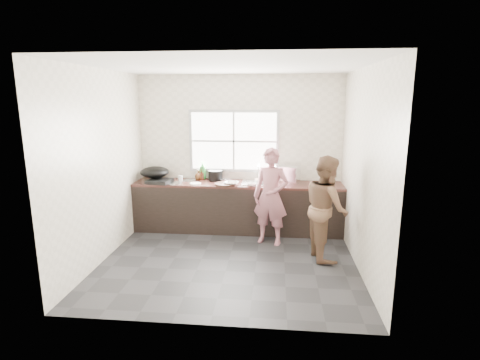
# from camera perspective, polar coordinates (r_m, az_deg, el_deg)

# --- Properties ---
(floor) EXTENTS (3.60, 3.20, 0.01)m
(floor) POSITION_cam_1_polar(r_m,az_deg,el_deg) (5.54, -1.71, -12.16)
(floor) COLOR #242427
(floor) RESTS_ON ground
(ceiling) EXTENTS (3.60, 3.20, 0.01)m
(ceiling) POSITION_cam_1_polar(r_m,az_deg,el_deg) (5.06, -1.92, 17.02)
(ceiling) COLOR silver
(ceiling) RESTS_ON wall_back
(wall_back) EXTENTS (3.60, 0.01, 2.70)m
(wall_back) POSITION_cam_1_polar(r_m,az_deg,el_deg) (6.70, -0.07, 4.26)
(wall_back) COLOR beige
(wall_back) RESTS_ON ground
(wall_left) EXTENTS (0.01, 3.20, 2.70)m
(wall_left) POSITION_cam_1_polar(r_m,az_deg,el_deg) (5.65, -20.30, 1.97)
(wall_left) COLOR beige
(wall_left) RESTS_ON ground
(wall_right) EXTENTS (0.01, 3.20, 2.70)m
(wall_right) POSITION_cam_1_polar(r_m,az_deg,el_deg) (5.22, 18.26, 1.32)
(wall_right) COLOR beige
(wall_right) RESTS_ON ground
(wall_front) EXTENTS (3.60, 0.01, 2.70)m
(wall_front) POSITION_cam_1_polar(r_m,az_deg,el_deg) (3.58, -5.07, -2.93)
(wall_front) COLOR silver
(wall_front) RESTS_ON ground
(cabinet) EXTENTS (3.60, 0.62, 0.82)m
(cabinet) POSITION_cam_1_polar(r_m,az_deg,el_deg) (6.60, -0.33, -4.24)
(cabinet) COLOR black
(cabinet) RESTS_ON floor
(countertop) EXTENTS (3.60, 0.64, 0.04)m
(countertop) POSITION_cam_1_polar(r_m,az_deg,el_deg) (6.49, -0.34, -0.60)
(countertop) COLOR #391C17
(countertop) RESTS_ON cabinet
(sink) EXTENTS (0.55, 0.45, 0.02)m
(sink) POSITION_cam_1_polar(r_m,az_deg,el_deg) (6.46, 2.75, -0.45)
(sink) COLOR silver
(sink) RESTS_ON countertop
(faucet) EXTENTS (0.02, 0.02, 0.30)m
(faucet) POSITION_cam_1_polar(r_m,az_deg,el_deg) (6.62, 2.85, 1.16)
(faucet) COLOR silver
(faucet) RESTS_ON countertop
(window_frame) EXTENTS (1.60, 0.05, 1.10)m
(window_frame) POSITION_cam_1_polar(r_m,az_deg,el_deg) (6.67, -0.94, 5.95)
(window_frame) COLOR #9EA0A5
(window_frame) RESTS_ON wall_back
(window_glazing) EXTENTS (1.50, 0.01, 1.00)m
(window_glazing) POSITION_cam_1_polar(r_m,az_deg,el_deg) (6.65, -0.96, 5.93)
(window_glazing) COLOR white
(window_glazing) RESTS_ON window_frame
(woman) EXTENTS (0.61, 0.48, 1.45)m
(woman) POSITION_cam_1_polar(r_m,az_deg,el_deg) (5.95, 4.71, -2.99)
(woman) COLOR #AA6671
(woman) RESTS_ON floor
(person_side) EXTENTS (0.70, 0.83, 1.51)m
(person_side) POSITION_cam_1_polar(r_m,az_deg,el_deg) (5.53, 13.00, -4.10)
(person_side) COLOR brown
(person_side) RESTS_ON floor
(cutting_board) EXTENTS (0.45, 0.45, 0.04)m
(cutting_board) POSITION_cam_1_polar(r_m,az_deg,el_deg) (6.30, -2.23, -0.65)
(cutting_board) COLOR black
(cutting_board) RESTS_ON countertop
(cleaver) EXTENTS (0.23, 0.19, 0.01)m
(cleaver) POSITION_cam_1_polar(r_m,az_deg,el_deg) (6.57, -2.20, 0.13)
(cleaver) COLOR #AAACB1
(cleaver) RESTS_ON cutting_board
(bowl_mince) EXTENTS (0.27, 0.27, 0.06)m
(bowl_mince) POSITION_cam_1_polar(r_m,az_deg,el_deg) (6.29, -1.31, -0.55)
(bowl_mince) COLOR silver
(bowl_mince) RESTS_ON countertop
(bowl_crabs) EXTENTS (0.23, 0.23, 0.06)m
(bowl_crabs) POSITION_cam_1_polar(r_m,az_deg,el_deg) (6.45, 3.27, -0.24)
(bowl_crabs) COLOR white
(bowl_crabs) RESTS_ON countertop
(bowl_held) EXTENTS (0.21, 0.21, 0.06)m
(bowl_held) POSITION_cam_1_polar(r_m,az_deg,el_deg) (6.25, 1.76, -0.61)
(bowl_held) COLOR white
(bowl_held) RESTS_ON countertop
(black_pot) EXTENTS (0.33, 0.33, 0.18)m
(black_pot) POSITION_cam_1_polar(r_m,az_deg,el_deg) (6.67, -3.75, 0.70)
(black_pot) COLOR black
(black_pot) RESTS_ON countertop
(plate_food) EXTENTS (0.21, 0.21, 0.02)m
(plate_food) POSITION_cam_1_polar(r_m,az_deg,el_deg) (6.43, -6.82, -0.54)
(plate_food) COLOR white
(plate_food) RESTS_ON countertop
(bottle_green) EXTENTS (0.15, 0.15, 0.33)m
(bottle_green) POSITION_cam_1_polar(r_m,az_deg,el_deg) (6.77, -5.73, 1.48)
(bottle_green) COLOR #27792E
(bottle_green) RESTS_ON countertop
(bottle_brown_tall) EXTENTS (0.09, 0.09, 0.18)m
(bottle_brown_tall) POSITION_cam_1_polar(r_m,az_deg,el_deg) (6.74, -5.90, 0.76)
(bottle_brown_tall) COLOR #401B10
(bottle_brown_tall) RESTS_ON countertop
(bottle_brown_short) EXTENTS (0.16, 0.16, 0.17)m
(bottle_brown_short) POSITION_cam_1_polar(r_m,az_deg,el_deg) (6.74, -6.31, 0.72)
(bottle_brown_short) COLOR #442611
(bottle_brown_short) RESTS_ON countertop
(glass_jar) EXTENTS (0.09, 0.09, 0.11)m
(glass_jar) POSITION_cam_1_polar(r_m,az_deg,el_deg) (6.65, -9.05, 0.21)
(glass_jar) COLOR silver
(glass_jar) RESTS_ON countertop
(burner) EXTENTS (0.43, 0.43, 0.06)m
(burner) POSITION_cam_1_polar(r_m,az_deg,el_deg) (6.63, -12.15, -0.16)
(burner) COLOR black
(burner) RESTS_ON countertop
(wok) EXTENTS (0.65, 0.65, 0.19)m
(wok) POSITION_cam_1_polar(r_m,az_deg,el_deg) (6.78, -12.87, 1.18)
(wok) COLOR black
(wok) RESTS_ON burner
(dish_rack) EXTENTS (0.46, 0.39, 0.30)m
(dish_rack) POSITION_cam_1_polar(r_m,az_deg,el_deg) (6.48, 7.20, 0.82)
(dish_rack) COLOR silver
(dish_rack) RESTS_ON countertop
(pot_lid_left) EXTENTS (0.32, 0.32, 0.01)m
(pot_lid_left) POSITION_cam_1_polar(r_m,az_deg,el_deg) (6.51, -10.01, -0.50)
(pot_lid_left) COLOR #BBBDC2
(pot_lid_left) RESTS_ON countertop
(pot_lid_right) EXTENTS (0.30, 0.30, 0.01)m
(pot_lid_right) POSITION_cam_1_polar(r_m,az_deg,el_deg) (6.71, -7.69, -0.04)
(pot_lid_right) COLOR #ABADB1
(pot_lid_right) RESTS_ON countertop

